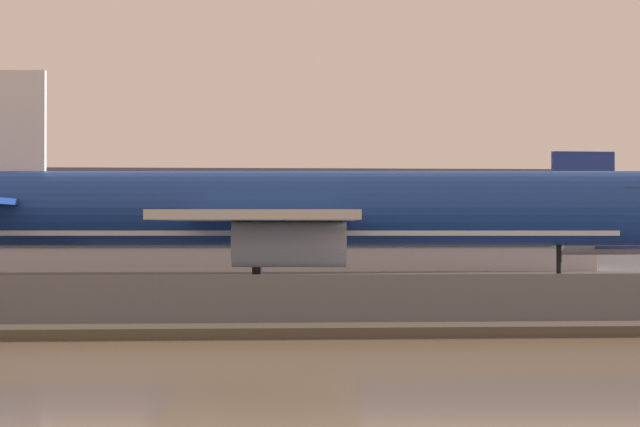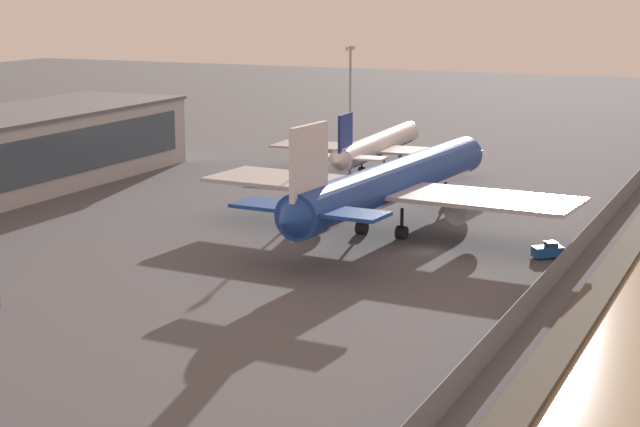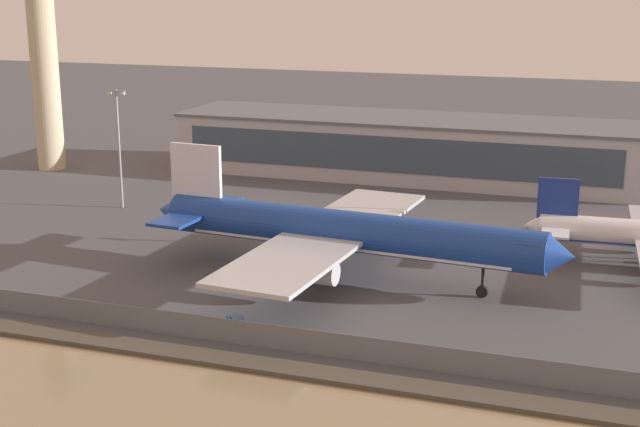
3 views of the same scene
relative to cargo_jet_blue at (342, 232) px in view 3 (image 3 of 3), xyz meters
name	(u,v)px [view 3 (image 3 of 3)]	position (x,y,z in m)	size (l,w,h in m)	color
ground_plane	(262,289)	(-7.68, -7.06, -5.86)	(500.00, 500.00, 0.00)	#4C4C51
shoreline_seawall	(181,354)	(-7.68, -27.56, -5.61)	(320.00, 3.00, 0.50)	#474238
perimeter_fence	(201,327)	(-7.68, -23.06, -4.57)	(280.00, 0.10, 2.58)	slate
cargo_jet_blue	(342,232)	(0.00, 0.00, 0.00)	(53.89, 46.49, 15.35)	#193D93
baggage_tug	(237,324)	(-5.05, -20.09, -5.05)	(3.17, 3.53, 1.80)	#19519E
control_tower	(41,28)	(-73.02, 44.38, 21.02)	(10.29, 10.29, 47.81)	#C6B793
terminal_building	(405,147)	(-6.59, 59.91, -0.32)	(84.97, 20.12, 11.06)	#B2B2B7
apron_light_mast_apron_west	(119,142)	(-43.94, 21.95, 4.90)	(3.20, 0.40, 19.00)	#93969B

